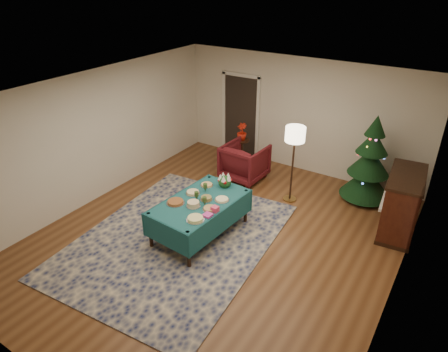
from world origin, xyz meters
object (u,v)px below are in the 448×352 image
Objects in this scene: armchair at (245,160)px; potted_plant at (242,135)px; side_table at (241,153)px; piano at (401,204)px; buffet_table at (200,208)px; floor_lamp at (295,139)px; gift_box at (215,209)px; christmas_tree at (369,163)px.

potted_plant is (-0.44, 0.59, 0.33)m from armchair.
side_table is 0.48× the size of piano.
floor_lamp is (0.88, 2.05, 0.84)m from buffet_table.
piano reaches higher than side_table.
side_table is at bearing -50.75° from armchair.
gift_box is 3.35m from potted_plant.
gift_box is at bearing -67.32° from potted_plant.
christmas_tree is (1.31, 0.91, -0.56)m from floor_lamp.
christmas_tree is at bearing 135.21° from piano.
gift_box is 2.32m from floor_lamp.
gift_box is at bearing -119.92° from christmas_tree.
christmas_tree reaches higher than gift_box.
buffet_table is at bearing 162.99° from gift_box.
floor_lamp is 0.88× the size of christmas_tree.
floor_lamp reaches higher than armchair.
buffet_table is 1.36× the size of piano.
buffet_table is 4.52× the size of potted_plant.
side_table is at bearing 179.94° from christmas_tree.
piano is at bearing 178.80° from armchair.
christmas_tree reaches higher than armchair.
armchair is at bearing 166.30° from floor_lamp.
buffet_table is 3.70m from christmas_tree.
gift_box is (0.42, -0.13, 0.19)m from buffet_table.
armchair is 0.81m from potted_plant.
buffet_table is at bearing -73.60° from potted_plant.
gift_box reaches higher than side_table.
piano is (3.91, -0.84, 0.24)m from side_table.
side_table is 1.60× the size of potted_plant.
piano reaches higher than potted_plant.
side_table is at bearing 112.68° from gift_box.
buffet_table is 2.82× the size of side_table.
potted_plant is at bearing 112.68° from gift_box.
armchair is 1.39× the size of side_table.
floor_lamp is 3.93× the size of potted_plant.
potted_plant is at bearing 90.00° from side_table.
buffet_table is at bearing 103.30° from armchair.
potted_plant is at bearing -50.75° from armchair.
buffet_table is 2.04× the size of armchair.
piano is at bearing -44.79° from christmas_tree.
christmas_tree is at bearing 60.08° from gift_box.
buffet_table is 1.01× the size of christmas_tree.
floor_lamp reaches higher than side_table.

